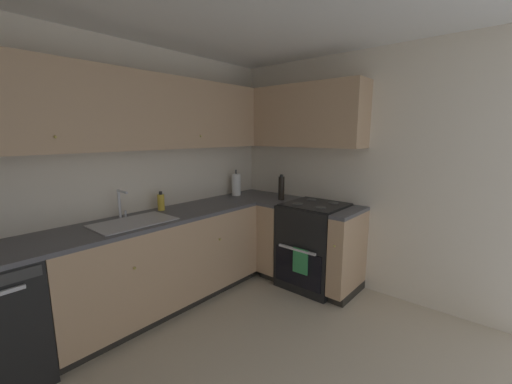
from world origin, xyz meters
The scene contains 14 objects.
wall_back centered at (0.00, 1.51, 1.24)m, with size 4.22×0.05×2.47m, color beige.
wall_right centered at (2.08, 0.00, 1.24)m, with size 0.05×3.07×2.47m, color beige.
lower_cabinets_back centered at (0.44, 1.19, 0.44)m, with size 2.04×0.62×0.87m.
countertop_back centered at (0.44, 1.19, 0.89)m, with size 3.24×0.60×0.04m, color #4C4C51.
lower_cabinets_right centered at (1.76, 0.43, 0.44)m, with size 0.62×1.04×0.87m.
countertop_right centered at (1.76, 0.43, 0.89)m, with size 0.60×1.04×0.03m.
oven_range centered at (1.78, 0.33, 0.46)m, with size 0.68×0.62×1.06m.
upper_cabinets_back centered at (0.28, 1.33, 1.84)m, with size 2.92×0.34×0.66m.
upper_cabinets_right centered at (1.90, 0.69, 1.84)m, with size 0.32×1.59×0.66m.
sink centered at (0.16, 1.16, 0.86)m, with size 0.66×0.40×0.10m.
faucet centered at (0.16, 1.37, 1.06)m, with size 0.07×0.16×0.26m.
soap_bottle centered at (0.56, 1.37, 0.99)m, with size 0.07×0.07×0.19m.
paper_towel_roll centered at (1.61, 1.35, 1.04)m, with size 0.11×0.11×0.33m.
oil_bottle centered at (1.76, 0.77, 1.04)m, with size 0.07×0.07×0.29m.
Camera 1 is at (-1.14, -1.34, 1.65)m, focal length 22.19 mm.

